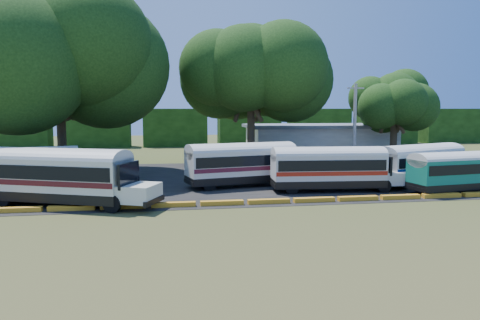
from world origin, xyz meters
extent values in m
plane|color=#314B19|center=(0.00, 0.00, 0.00)|extent=(160.00, 160.00, 0.00)
cube|color=black|center=(1.00, 12.00, 0.01)|extent=(64.00, 24.00, 0.02)
cube|color=orange|center=(-10.50, 1.00, 0.15)|extent=(2.70, 0.45, 0.30)
cube|color=orange|center=(-7.50, 1.00, 0.15)|extent=(2.70, 0.45, 0.30)
cube|color=orange|center=(-4.50, 1.00, 0.15)|extent=(2.70, 0.45, 0.30)
cube|color=orange|center=(-1.50, 1.00, 0.15)|extent=(2.70, 0.45, 0.30)
cube|color=orange|center=(1.50, 1.00, 0.15)|extent=(2.70, 0.45, 0.30)
cube|color=orange|center=(4.50, 1.00, 0.15)|extent=(2.70, 0.45, 0.30)
cube|color=orange|center=(7.50, 1.00, 0.15)|extent=(2.70, 0.45, 0.30)
cube|color=orange|center=(10.50, 1.00, 0.15)|extent=(2.70, 0.45, 0.30)
cube|color=orange|center=(13.50, 1.00, 0.15)|extent=(2.70, 0.45, 0.30)
cube|color=orange|center=(16.50, 1.00, 0.15)|extent=(2.70, 0.45, 0.30)
cube|color=silver|center=(18.00, 30.00, 1.80)|extent=(18.00, 8.00, 3.60)
cube|color=#5B5D63|center=(18.00, 30.00, 3.80)|extent=(19.00, 9.00, 0.40)
cube|color=black|center=(-24.00, 48.00, 3.00)|extent=(10.00, 4.00, 6.00)
cube|color=black|center=(-12.00, 48.00, 3.00)|extent=(10.00, 4.00, 6.00)
cube|color=black|center=(0.00, 48.00, 3.00)|extent=(10.00, 4.00, 6.00)
cube|color=black|center=(12.00, 48.00, 3.00)|extent=(10.00, 4.00, 6.00)
cube|color=black|center=(24.00, 48.00, 3.00)|extent=(10.00, 4.00, 6.00)
cube|color=black|center=(36.00, 48.00, 3.00)|extent=(10.00, 4.00, 6.00)
cube|color=black|center=(48.00, 48.00, 3.00)|extent=(10.00, 4.00, 6.00)
cylinder|color=black|center=(-8.17, 6.79, 0.50)|extent=(1.05, 0.49, 1.01)
cylinder|color=black|center=(-8.63, 8.90, 0.50)|extent=(1.05, 0.49, 1.01)
cube|color=black|center=(-12.24, 7.01, 0.66)|extent=(8.62, 4.22, 0.56)
cube|color=maroon|center=(-12.24, 7.01, 1.85)|extent=(8.62, 4.22, 1.85)
cube|color=black|center=(-12.24, 7.01, 2.07)|extent=(8.31, 4.21, 0.78)
ellipsoid|color=silver|center=(-12.24, 7.01, 2.78)|extent=(8.62, 4.22, 1.14)
cube|color=maroon|center=(-7.31, 8.08, 0.96)|extent=(2.25, 2.56, 0.96)
cube|color=black|center=(-7.93, 7.94, 1.94)|extent=(0.64, 2.30, 1.39)
cube|color=black|center=(-6.47, 8.26, 0.56)|extent=(0.70, 2.46, 0.30)
cylinder|color=black|center=(-5.05, -0.08, 0.54)|extent=(1.12, 0.71, 1.09)
cylinder|color=black|center=(-4.14, 2.06, 0.54)|extent=(1.12, 0.71, 1.09)
cylinder|color=black|center=(-11.86, 2.81, 0.54)|extent=(1.12, 0.71, 1.09)
cylinder|color=black|center=(-10.95, 4.95, 0.54)|extent=(1.12, 0.71, 1.09)
cube|color=black|center=(-8.50, 2.65, 0.71)|extent=(9.27, 5.99, 0.60)
cube|color=silver|center=(-8.50, 2.65, 1.99)|extent=(9.27, 5.99, 1.99)
cube|color=black|center=(-8.50, 2.65, 2.23)|extent=(8.96, 5.91, 0.84)
cube|color=#4F1416|center=(-8.50, 2.65, 1.60)|extent=(9.20, 5.99, 0.33)
ellipsoid|color=silver|center=(-8.50, 2.65, 2.99)|extent=(9.27, 5.99, 1.22)
cube|color=silver|center=(-3.50, 0.52, 1.03)|extent=(2.74, 2.97, 1.03)
cube|color=black|center=(-4.13, 0.79, 2.09)|extent=(1.13, 2.36, 1.49)
cube|color=black|center=(-2.65, 0.16, 0.60)|extent=(1.22, 2.53, 0.33)
cylinder|color=black|center=(8.04, 7.72, 0.51)|extent=(1.06, 0.50, 1.03)
cylinder|color=black|center=(7.57, 9.86, 0.51)|extent=(1.06, 0.50, 1.03)
cylinder|color=black|center=(1.23, 6.21, 0.51)|extent=(1.06, 0.50, 1.03)
cylinder|color=black|center=(0.76, 8.35, 0.51)|extent=(1.06, 0.50, 1.03)
cube|color=black|center=(3.90, 7.92, 0.67)|extent=(8.77, 4.32, 0.56)
cube|color=white|center=(3.90, 7.92, 1.88)|extent=(8.77, 4.32, 1.88)
cube|color=black|center=(3.90, 7.92, 2.11)|extent=(8.45, 4.31, 0.79)
cube|color=#571626|center=(3.90, 7.92, 1.51)|extent=(8.70, 4.35, 0.31)
ellipsoid|color=silver|center=(3.90, 7.92, 2.82)|extent=(8.77, 4.32, 1.15)
cube|color=white|center=(8.91, 9.03, 0.97)|extent=(2.29, 2.60, 0.97)
cube|color=black|center=(8.28, 8.89, 1.98)|extent=(0.66, 2.34, 1.41)
cube|color=black|center=(9.76, 9.22, 0.56)|extent=(0.72, 2.49, 0.31)
cube|color=black|center=(-0.16, 7.02, 0.56)|extent=(0.72, 2.49, 0.31)
cylinder|color=black|center=(13.55, 3.43, 0.49)|extent=(1.01, 0.35, 0.99)
cylinder|color=black|center=(13.72, 5.54, 0.49)|extent=(1.01, 0.35, 0.99)
cylinder|color=black|center=(6.86, 3.96, 0.49)|extent=(1.01, 0.35, 0.99)
cylinder|color=black|center=(7.02, 6.07, 0.49)|extent=(1.01, 0.35, 0.99)
cube|color=black|center=(9.79, 4.79, 0.64)|extent=(8.27, 3.09, 0.54)
cube|color=silver|center=(9.79, 4.79, 1.81)|extent=(8.27, 3.09, 1.81)
cube|color=black|center=(9.79, 4.79, 2.03)|extent=(7.95, 3.13, 0.76)
cube|color=#A62010|center=(9.79, 4.79, 1.45)|extent=(8.19, 3.13, 0.30)
ellipsoid|color=silver|center=(9.79, 4.79, 2.72)|extent=(8.27, 3.09, 1.11)
cube|color=silver|center=(14.72, 4.40, 0.94)|extent=(1.94, 2.31, 0.94)
cube|color=black|center=(14.10, 4.45, 1.90)|extent=(0.32, 2.28, 1.36)
cube|color=black|center=(15.56, 4.34, 0.54)|extent=(0.37, 2.43, 0.30)
cube|color=black|center=(5.80, 5.10, 0.54)|extent=(0.37, 2.43, 0.30)
cylinder|color=black|center=(21.95, 6.89, 0.49)|extent=(1.00, 0.61, 0.97)
cylinder|color=black|center=(21.20, 8.83, 0.49)|extent=(1.00, 0.61, 0.97)
cylinder|color=black|center=(15.80, 4.50, 0.49)|extent=(1.00, 0.61, 0.97)
cylinder|color=black|center=(15.05, 6.44, 0.49)|extent=(1.00, 0.61, 0.97)
cube|color=black|center=(18.05, 6.49, 0.63)|extent=(8.30, 5.15, 0.53)
cube|color=white|center=(18.05, 6.49, 1.78)|extent=(8.30, 5.15, 1.78)
cube|color=black|center=(18.05, 6.49, 2.00)|extent=(8.03, 5.09, 0.75)
cube|color=navy|center=(18.05, 6.49, 1.43)|extent=(8.24, 5.15, 0.29)
ellipsoid|color=silver|center=(18.05, 6.49, 2.67)|extent=(8.30, 5.15, 1.09)
cube|color=white|center=(22.57, 8.24, 0.92)|extent=(2.40, 2.62, 0.92)
cube|color=black|center=(22.00, 8.02, 1.87)|extent=(0.94, 2.13, 1.33)
cube|color=black|center=(23.34, 8.54, 0.53)|extent=(1.02, 2.28, 0.29)
cube|color=black|center=(14.38, 5.06, 0.53)|extent=(1.02, 2.28, 0.29)
cylinder|color=black|center=(16.40, 1.28, 0.45)|extent=(0.92, 0.38, 0.90)
cylinder|color=black|center=(16.12, 3.18, 0.45)|extent=(0.92, 0.38, 0.90)
cube|color=black|center=(18.83, 2.61, 0.58)|extent=(7.59, 3.28, 0.49)
cube|color=#14755C|center=(18.83, 2.61, 1.64)|extent=(7.59, 3.28, 1.64)
cube|color=black|center=(18.83, 2.61, 1.84)|extent=(7.31, 3.29, 0.69)
ellipsoid|color=silver|center=(18.83, 2.61, 2.46)|extent=(7.59, 3.28, 1.01)
cube|color=black|center=(15.24, 2.08, 0.49)|extent=(0.48, 2.19, 0.27)
cylinder|color=#34291A|center=(-11.05, 16.70, 3.81)|extent=(0.80, 0.80, 7.62)
cylinder|color=#34291A|center=(-9.83, 17.14, 7.08)|extent=(1.36, 2.75, 4.35)
cylinder|color=#34291A|center=(-12.05, 17.53, 7.08)|extent=(2.11, 2.40, 4.35)
cylinder|color=#34291A|center=(-11.28, 15.42, 7.08)|extent=(2.80, 0.91, 4.35)
ellipsoid|color=black|center=(-11.05, 16.70, 11.12)|extent=(15.03, 15.03, 11.02)
cylinder|color=#34291A|center=(7.18, 21.02, 3.55)|extent=(0.80, 0.80, 7.11)
cylinder|color=#34291A|center=(8.41, 21.47, 6.60)|extent=(1.30, 2.60, 4.07)
cylinder|color=#34291A|center=(6.19, 21.86, 6.60)|extent=(2.01, 2.28, 4.07)
cylinder|color=#34291A|center=(6.96, 19.74, 6.60)|extent=(2.64, 0.89, 4.07)
ellipsoid|color=black|center=(7.18, 21.02, 10.40)|extent=(11.87, 11.87, 8.70)
cylinder|color=#34291A|center=(24.72, 23.55, 2.45)|extent=(0.80, 0.80, 4.90)
cylinder|color=#34291A|center=(25.95, 23.99, 4.55)|extent=(1.07, 1.95, 2.87)
cylinder|color=#34291A|center=(23.73, 24.38, 4.55)|extent=(1.57, 1.75, 2.87)
cylinder|color=#34291A|center=(24.50, 22.27, 4.55)|extent=(1.96, 0.77, 2.87)
ellipsoid|color=black|center=(24.72, 23.55, 7.32)|extent=(7.84, 7.84, 5.75)
cylinder|color=gray|center=(15.33, 13.05, 4.14)|extent=(0.30, 0.30, 8.29)
cube|color=gray|center=(15.33, 13.05, 7.87)|extent=(1.60, 0.12, 0.12)
camera|label=1|loc=(-2.14, -27.52, 6.03)|focal=35.00mm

